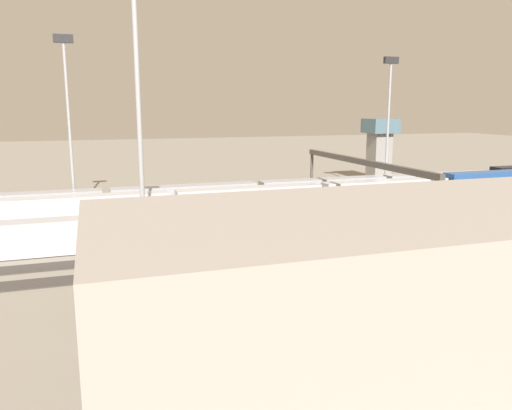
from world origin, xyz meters
TOP-DOWN VIEW (x-y plane):
  - ground_plane at (0.00, 0.00)m, footprint 400.00×400.00m
  - track_bed_0 at (0.00, -15.00)m, footprint 140.00×2.80m
  - track_bed_1 at (0.00, -10.00)m, footprint 140.00×2.80m
  - track_bed_2 at (0.00, -5.00)m, footprint 140.00×2.80m
  - track_bed_3 at (0.00, 0.00)m, footprint 140.00×2.80m
  - track_bed_4 at (0.00, 5.00)m, footprint 140.00×2.80m
  - track_bed_5 at (0.00, 10.00)m, footprint 140.00×2.80m
  - track_bed_6 at (0.00, 15.00)m, footprint 140.00×2.80m
  - train_on_track_1 at (6.40, -10.00)m, footprint 114.80×3.00m
  - train_on_track_4 at (4.02, 5.00)m, footprint 139.00×3.00m
  - train_on_track_0 at (4.25, -15.00)m, footprint 139.00×3.06m
  - light_mast_0 at (-24.15, -18.00)m, footprint 2.80×0.70m
  - light_mast_2 at (30.98, -18.30)m, footprint 2.80×0.70m
  - light_mast_3 at (24.08, 18.55)m, footprint 2.80×0.70m
  - signal_gantry at (-8.60, 0.00)m, footprint 0.70×35.00m
  - maintenance_shed at (1.42, 37.73)m, footprint 55.34×16.73m
  - control_tower at (-30.61, -30.89)m, footprint 6.00×6.00m

SIDE VIEW (x-z plane):
  - ground_plane at x=0.00m, z-range 0.00..0.00m
  - track_bed_0 at x=0.00m, z-range 0.00..0.12m
  - track_bed_1 at x=0.00m, z-range 0.00..0.12m
  - track_bed_2 at x=0.00m, z-range 0.00..0.12m
  - track_bed_3 at x=0.00m, z-range 0.00..0.12m
  - track_bed_4 at x=0.00m, z-range 0.00..0.12m
  - track_bed_5 at x=0.00m, z-range 0.00..0.12m
  - track_bed_6 at x=0.00m, z-range 0.00..0.12m
  - train_on_track_0 at x=4.25m, z-range -0.16..4.24m
  - train_on_track_4 at x=4.02m, z-range -0.13..4.27m
  - train_on_track_1 at x=6.40m, z-range -0.12..4.28m
  - maintenance_shed at x=1.42m, z-range 0.00..10.19m
  - signal_gantry at x=-8.60m, z-range 3.25..12.05m
  - control_tower at x=-30.61m, z-range 1.15..14.81m
  - light_mast_0 at x=-24.15m, z-range 3.62..28.56m
  - light_mast_2 at x=30.98m, z-range 3.70..30.20m
  - light_mast_3 at x=24.08m, z-range 3.87..34.29m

